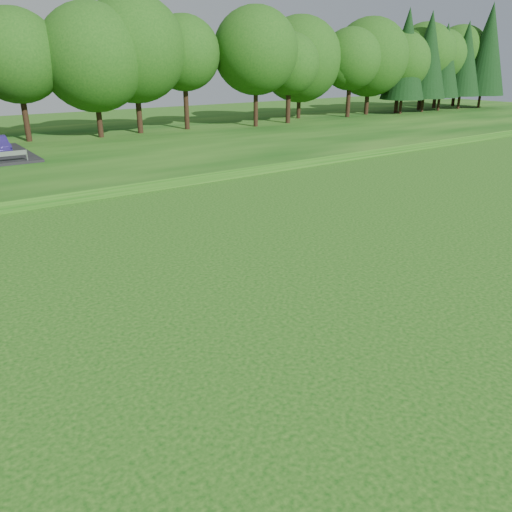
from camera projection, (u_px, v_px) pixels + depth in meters
berm at (169, 141)px, 44.43m from camera, size 130.00×30.00×0.60m
walking_path at (262, 170)px, 33.95m from camera, size 130.00×1.60×0.04m
treeline at (144, 47)px, 44.61m from camera, size 104.00×7.00×15.00m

